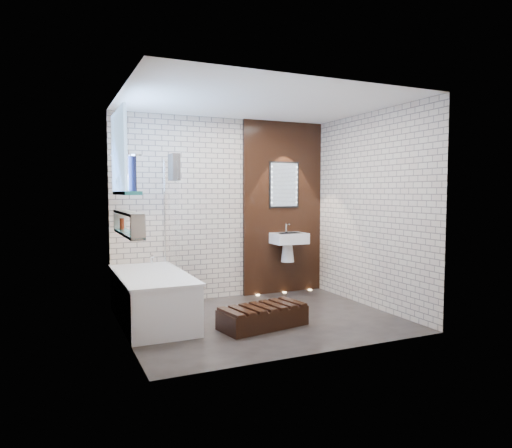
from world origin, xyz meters
name	(u,v)px	position (x,y,z in m)	size (l,w,h in m)	color
ground	(261,319)	(0.00, 0.00, 0.00)	(3.20, 3.20, 0.00)	black
room_shell	(261,212)	(0.00, 0.00, 1.30)	(3.24, 3.20, 2.60)	#B7A191
walnut_panel	(283,208)	(0.95, 1.27, 1.30)	(1.30, 0.06, 2.60)	black
clerestory_window	(120,160)	(-1.57, 0.35, 1.90)	(0.18, 1.00, 0.94)	#7FADE0
display_niche	(128,223)	(-1.53, 0.15, 1.20)	(0.14, 1.30, 0.26)	teal
bathtub	(152,297)	(-1.22, 0.45, 0.29)	(0.79, 1.74, 0.70)	white
bath_screen	(171,212)	(-0.87, 0.89, 1.28)	(0.01, 0.78, 1.40)	white
towel	(174,167)	(-0.87, 0.71, 1.85)	(0.10, 0.25, 0.33)	black
shower_head	(136,155)	(-1.30, 0.95, 2.00)	(0.18, 0.18, 0.02)	silver
washbasin	(289,242)	(0.95, 1.07, 0.79)	(0.50, 0.36, 0.58)	white
led_mirror	(284,185)	(0.95, 1.23, 1.65)	(0.50, 0.02, 0.70)	black
walnut_step	(263,317)	(-0.12, -0.30, 0.11)	(1.00, 0.44, 0.22)	black
niche_bottles	(127,226)	(-1.53, 0.22, 1.17)	(0.05, 0.84, 0.13)	maroon
sill_vases	(127,180)	(-1.50, 0.38, 1.67)	(0.21, 0.67, 0.37)	#121633
floor_uplights	(285,292)	(0.95, 1.20, 0.01)	(0.96, 0.06, 0.01)	#FFD899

